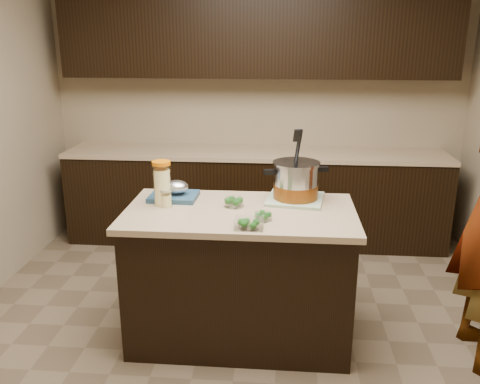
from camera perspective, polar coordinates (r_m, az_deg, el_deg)
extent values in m
plane|color=brown|center=(3.61, 0.00, -15.64)|extent=(4.00, 4.00, 0.00)
cube|color=tan|center=(5.06, 1.97, 10.35)|extent=(4.00, 0.04, 2.70)
cube|color=tan|center=(1.22, -8.31, -13.26)|extent=(4.00, 0.04, 2.70)
cube|color=black|center=(4.97, 1.68, -0.67)|extent=(3.60, 0.60, 0.86)
cube|color=tan|center=(4.85, 1.73, 4.40)|extent=(3.60, 0.63, 0.04)
cube|color=black|center=(4.85, 1.93, 17.15)|extent=(3.60, 0.35, 0.75)
cube|color=black|center=(3.40, 0.00, -9.54)|extent=(1.40, 0.75, 0.86)
cube|color=tan|center=(3.22, 0.00, -2.38)|extent=(1.46, 0.81, 0.04)
cube|color=#629162|center=(3.41, 6.22, -0.79)|extent=(0.41, 0.41, 0.02)
cylinder|color=#B7B7BC|center=(3.38, 6.29, 1.22)|extent=(0.36, 0.36, 0.23)
cylinder|color=brown|center=(3.40, 6.25, 0.12)|extent=(0.37, 0.37, 0.09)
cylinder|color=#B7B7BC|center=(3.34, 6.36, 3.23)|extent=(0.39, 0.39, 0.02)
cube|color=black|center=(3.31, 3.32, 2.26)|extent=(0.08, 0.06, 0.03)
cube|color=black|center=(3.42, 9.25, 2.55)|extent=(0.08, 0.06, 0.03)
cylinder|color=black|center=(3.30, 6.41, 4.20)|extent=(0.06, 0.13, 0.28)
cylinder|color=#FAEC99|center=(3.31, -8.72, 0.54)|extent=(0.13, 0.13, 0.24)
cylinder|color=white|center=(3.31, -8.73, 0.78)|extent=(0.14, 0.14, 0.27)
cylinder|color=#D76804|center=(3.27, -8.84, 3.20)|extent=(0.15, 0.15, 0.02)
cylinder|color=#FAEC99|center=(3.30, -8.27, -0.98)|extent=(0.07, 0.07, 0.08)
cylinder|color=white|center=(3.29, -8.27, -0.78)|extent=(0.08, 0.08, 0.10)
cylinder|color=silver|center=(3.28, -8.32, 0.23)|extent=(0.09, 0.09, 0.02)
cylinder|color=silver|center=(3.27, -0.70, -1.13)|extent=(0.15, 0.15, 0.06)
cylinder|color=silver|center=(3.04, 2.61, -2.74)|extent=(0.12, 0.12, 0.05)
cube|color=silver|center=(2.91, 1.01, -3.51)|extent=(0.17, 0.12, 0.06)
cube|color=navy|center=(3.46, -7.46, -0.49)|extent=(0.32, 0.26, 0.03)
ellipsoid|color=silver|center=(3.44, -7.15, 0.45)|extent=(0.16, 0.13, 0.09)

